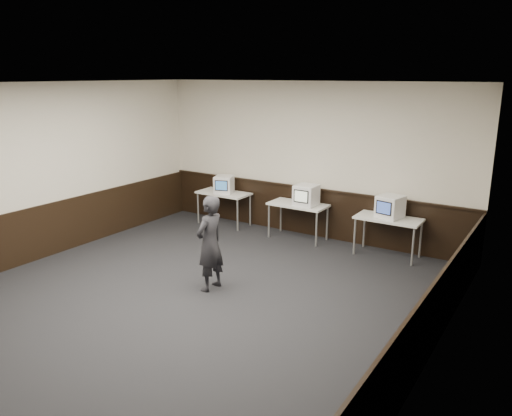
# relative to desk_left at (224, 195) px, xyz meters

# --- Properties ---
(floor) EXTENTS (8.00, 8.00, 0.00)m
(floor) POSITION_rel_desk_left_xyz_m (1.90, -3.60, -0.68)
(floor) COLOR black
(floor) RESTS_ON ground
(ceiling) EXTENTS (8.00, 8.00, 0.00)m
(ceiling) POSITION_rel_desk_left_xyz_m (1.90, -3.60, 2.52)
(ceiling) COLOR white
(ceiling) RESTS_ON back_wall
(back_wall) EXTENTS (7.00, 0.00, 7.00)m
(back_wall) POSITION_rel_desk_left_xyz_m (1.90, 0.40, 0.92)
(back_wall) COLOR beige
(back_wall) RESTS_ON ground
(left_wall) EXTENTS (0.00, 8.00, 8.00)m
(left_wall) POSITION_rel_desk_left_xyz_m (-1.60, -3.60, 0.92)
(left_wall) COLOR beige
(left_wall) RESTS_ON ground
(right_wall) EXTENTS (0.00, 8.00, 8.00)m
(right_wall) POSITION_rel_desk_left_xyz_m (5.40, -3.60, 0.92)
(right_wall) COLOR beige
(right_wall) RESTS_ON ground
(wainscot_back) EXTENTS (6.98, 0.04, 1.00)m
(wainscot_back) POSITION_rel_desk_left_xyz_m (1.90, 0.38, -0.18)
(wainscot_back) COLOR black
(wainscot_back) RESTS_ON back_wall
(wainscot_left) EXTENTS (0.04, 7.98, 1.00)m
(wainscot_left) POSITION_rel_desk_left_xyz_m (-1.58, -3.60, -0.18)
(wainscot_left) COLOR black
(wainscot_left) RESTS_ON left_wall
(wainscot_right) EXTENTS (0.04, 7.98, 1.00)m
(wainscot_right) POSITION_rel_desk_left_xyz_m (5.38, -3.60, -0.18)
(wainscot_right) COLOR black
(wainscot_right) RESTS_ON right_wall
(wainscot_rail) EXTENTS (6.98, 0.06, 0.04)m
(wainscot_rail) POSITION_rel_desk_left_xyz_m (1.90, 0.36, 0.34)
(wainscot_rail) COLOR black
(wainscot_rail) RESTS_ON wainscot_back
(desk_left) EXTENTS (1.20, 0.60, 0.75)m
(desk_left) POSITION_rel_desk_left_xyz_m (0.00, 0.00, 0.00)
(desk_left) COLOR silver
(desk_left) RESTS_ON ground
(desk_center) EXTENTS (1.20, 0.60, 0.75)m
(desk_center) POSITION_rel_desk_left_xyz_m (1.90, 0.00, 0.00)
(desk_center) COLOR silver
(desk_center) RESTS_ON ground
(desk_right) EXTENTS (1.20, 0.60, 0.75)m
(desk_right) POSITION_rel_desk_left_xyz_m (3.80, 0.00, 0.00)
(desk_right) COLOR silver
(desk_right) RESTS_ON ground
(emac_left) EXTENTS (0.50, 0.51, 0.39)m
(emac_left) POSITION_rel_desk_left_xyz_m (0.05, -0.05, 0.27)
(emac_left) COLOR white
(emac_left) RESTS_ON desk_left
(emac_center) EXTENTS (0.43, 0.46, 0.43)m
(emac_center) POSITION_rel_desk_left_xyz_m (2.10, -0.04, 0.28)
(emac_center) COLOR white
(emac_center) RESTS_ON desk_center
(emac_right) EXTENTS (0.50, 0.52, 0.42)m
(emac_right) POSITION_rel_desk_left_xyz_m (3.81, 0.00, 0.28)
(emac_right) COLOR white
(emac_right) RESTS_ON desk_right
(person) EXTENTS (0.38, 0.57, 1.53)m
(person) POSITION_rel_desk_left_xyz_m (1.93, -2.98, 0.09)
(person) COLOR black
(person) RESTS_ON ground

